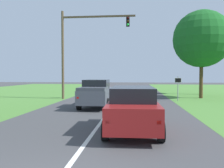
% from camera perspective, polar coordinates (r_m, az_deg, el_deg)
% --- Properties ---
extents(ground_plane, '(120.00, 120.00, 0.00)m').
position_cam_1_polar(ground_plane, '(14.87, -1.00, -6.93)').
color(ground_plane, '#424244').
extents(red_suv_near, '(2.28, 4.73, 1.85)m').
position_cam_1_polar(red_suv_near, '(9.97, 4.99, -5.76)').
color(red_suv_near, maroon).
rests_on(red_suv_near, ground_plane).
extents(pickup_truck_lead, '(2.16, 5.52, 2.01)m').
position_cam_1_polar(pickup_truck_lead, '(17.49, -3.68, -2.19)').
color(pickup_truck_lead, '#4C515B').
rests_on(pickup_truck_lead, ground_plane).
extents(traffic_light, '(7.19, 0.40, 8.56)m').
position_cam_1_polar(traffic_light, '(23.56, -7.70, 10.02)').
color(traffic_light, brown).
rests_on(traffic_light, ground_plane).
extents(keep_moving_sign, '(0.60, 0.09, 2.23)m').
position_cam_1_polar(keep_moving_sign, '(22.14, 15.57, -0.28)').
color(keep_moving_sign, gray).
rests_on(keep_moving_sign, ground_plane).
extents(oak_tree_right, '(5.72, 5.72, 8.84)m').
position_cam_1_polar(oak_tree_right, '(25.87, 20.74, 10.08)').
color(oak_tree_right, '#4C351E').
rests_on(oak_tree_right, ground_plane).
extents(extra_tree_1, '(3.76, 3.76, 8.44)m').
position_cam_1_polar(extra_tree_1, '(30.98, 20.76, 9.75)').
color(extra_tree_1, '#4C351E').
rests_on(extra_tree_1, ground_plane).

